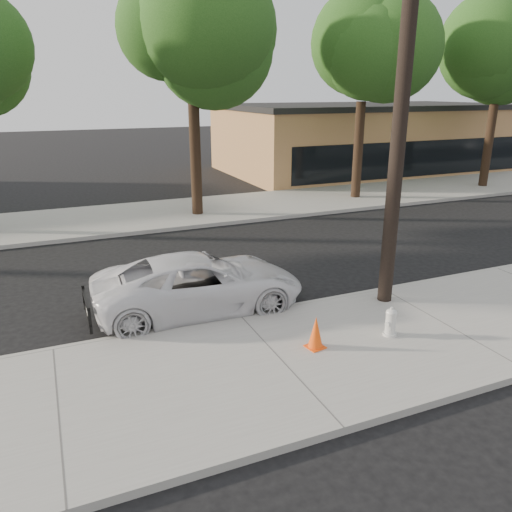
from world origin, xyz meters
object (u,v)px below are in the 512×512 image
object	(u,v)px
traffic_cone	(316,333)
police_cruiser	(199,283)
fire_hydrant	(391,323)
utility_pole	(401,107)

from	to	relation	value
traffic_cone	police_cruiser	bearing A→B (deg)	116.93
fire_hydrant	traffic_cone	bearing A→B (deg)	152.30
traffic_cone	fire_hydrant	bearing A→B (deg)	-5.30
utility_pole	police_cruiser	xyz separation A→B (m)	(-4.25, 1.51, -4.01)
fire_hydrant	utility_pole	bearing A→B (deg)	33.91
police_cruiser	traffic_cone	xyz separation A→B (m)	(1.49, -2.94, -0.21)
utility_pole	traffic_cone	bearing A→B (deg)	-152.54
utility_pole	fire_hydrant	distance (m)	4.67
police_cruiser	fire_hydrant	world-z (taller)	police_cruiser
utility_pole	traffic_cone	distance (m)	5.25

